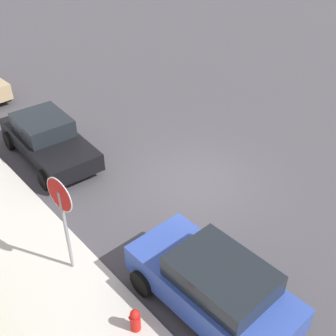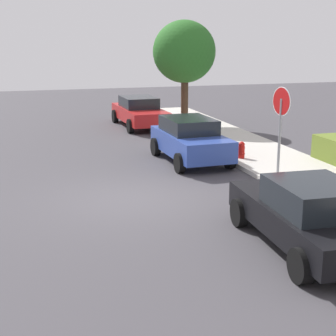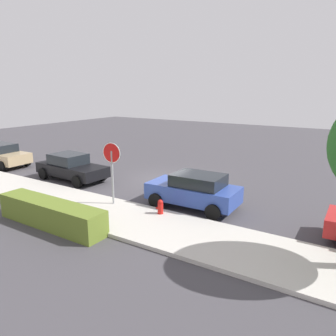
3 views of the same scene
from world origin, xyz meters
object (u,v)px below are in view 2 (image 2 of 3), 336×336
Objects in this scene: parked_car_blue at (190,139)px; fire_hydrant at (241,152)px; stop_sign at (281,116)px; street_tree_near_corner at (184,52)px; parked_car_red at (139,112)px; parked_car_black at (308,215)px.

fire_hydrant is (0.61, 1.64, -0.41)m from parked_car_blue.
stop_sign reaches higher than fire_hydrant.
parked_car_red is at bearing -116.25° from street_tree_near_corner.
stop_sign is 3.87× the size of fire_hydrant.
fire_hydrant is at bearing 165.45° from parked_car_black.
street_tree_near_corner is at bearing 171.39° from parked_car_black.
parked_car_black reaches higher than parked_car_red.
stop_sign is at bearing 30.74° from parked_car_blue.
stop_sign is at bearing 157.76° from parked_car_black.
stop_sign is 10.59m from parked_car_red.
street_tree_near_corner is at bearing 163.34° from parked_car_blue.
street_tree_near_corner is at bearing 63.75° from parked_car_red.
fire_hydrant is at bearing -2.42° from street_tree_near_corner.
parked_car_blue is 0.84× the size of parked_car_red.
fire_hydrant is at bearing 69.53° from parked_car_blue.
parked_car_black is 15.20m from parked_car_red.
parked_car_blue is 5.42× the size of fire_hydrant.
parked_car_black is 0.87× the size of street_tree_near_corner.
street_tree_near_corner is (-9.43, 0.19, 1.56)m from stop_sign.
parked_car_black is at bearing -0.95° from parked_car_red.
stop_sign reaches higher than parked_car_red.
street_tree_near_corner is at bearing 178.87° from stop_sign.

